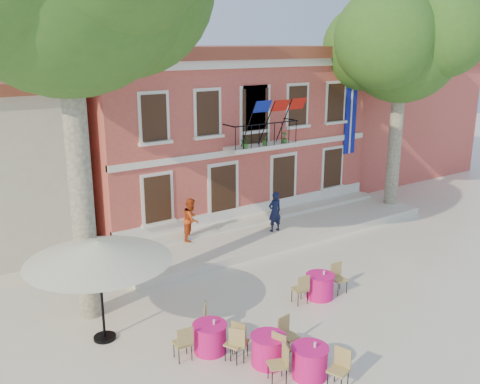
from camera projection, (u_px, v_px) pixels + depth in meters
name	position (u px, v px, depth m)	size (l,w,h in m)	color
ground	(312.00, 283.00, 17.64)	(90.00, 90.00, 0.00)	beige
main_building	(206.00, 126.00, 25.62)	(13.50, 9.59, 7.50)	#C75447
neighbor_east	(363.00, 117.00, 33.14)	(9.40, 9.40, 6.40)	#C75447
terrace	(277.00, 230.00, 22.18)	(14.00, 3.40, 0.30)	silver
plane_tree_east	(403.00, 45.00, 23.47)	(5.22, 5.22, 10.25)	#A59E84
patio_umbrella	(98.00, 251.00, 13.66)	(3.76, 3.76, 2.80)	black
pedestrian_navy	(275.00, 212.00, 21.43)	(0.60, 0.39, 1.64)	black
pedestrian_orange	(191.00, 219.00, 20.48)	(0.81, 0.63, 1.66)	#BE4116
cafe_table_0	(268.00, 348.00, 13.11)	(1.74, 1.85, 0.95)	#EA166E
cafe_table_1	(310.00, 360.00, 12.62)	(0.99, 1.96, 0.95)	#EA166E
cafe_table_3	(210.00, 336.00, 13.65)	(1.72, 1.86, 0.95)	#EA166E
cafe_table_4	(320.00, 285.00, 16.54)	(1.96, 0.90, 0.95)	#EA166E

